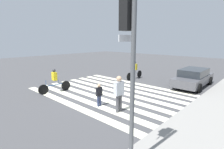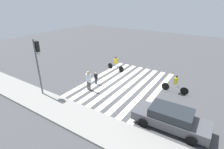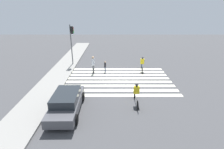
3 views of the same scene
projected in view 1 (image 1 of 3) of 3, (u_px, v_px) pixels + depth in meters
The scene contains 9 objects.
ground_plane at pixel (109, 92), 12.00m from camera, with size 60.00×60.00×0.00m, color #444447.
sidewalk_curb at pixel (209, 118), 7.82m from camera, with size 36.00×2.50×0.14m.
crosswalk_stripes at pixel (109, 92), 12.00m from camera, with size 6.82×10.00×0.01m.
traffic_light at pixel (129, 47), 4.28m from camera, with size 0.60×0.50×4.78m.
pedestrian_child_with_backpack at pixel (119, 92), 8.52m from camera, with size 0.52×0.27×1.82m.
pedestrian_adult_blue_shirt at pixel (99, 94), 9.31m from camera, with size 0.36×0.20×1.23m.
cyclist_near_curb at pixel (55, 80), 11.75m from camera, with size 2.24×0.42×1.62m.
cyclist_far_lane at pixel (135, 70), 15.76m from camera, with size 2.30×0.40×1.63m.
car_parked_far_curb at pixel (193, 77), 13.28m from camera, with size 4.65×1.95×1.37m.
Camera 1 is at (8.31, 8.00, 3.53)m, focal length 28.00 mm.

